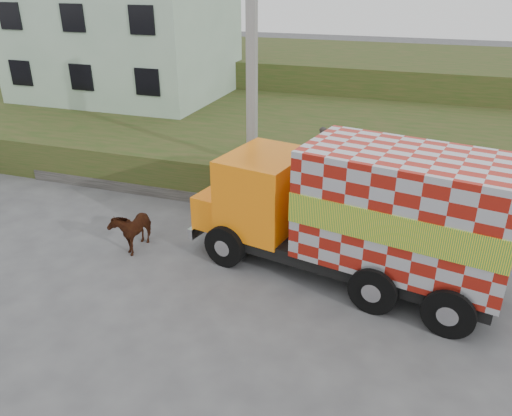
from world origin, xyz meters
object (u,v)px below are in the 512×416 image
at_px(cow, 132,228).
at_px(pedestrian, 322,149).
at_px(cargo_truck, 360,213).
at_px(utility_pole, 252,89).

distance_m(cow, pedestrian, 6.57).
relative_size(cow, pedestrian, 1.02).
bearing_deg(pedestrian, cargo_truck, 108.53).
xyz_separation_m(cargo_truck, pedestrian, (-1.84, 3.74, 0.34)).
distance_m(utility_pole, cow, 5.84).
xyz_separation_m(utility_pole, pedestrian, (2.36, 0.20, -1.82)).
relative_size(cargo_truck, pedestrian, 5.76).
height_order(utility_pole, pedestrian, utility_pole).
height_order(cargo_truck, cow, cargo_truck).
distance_m(utility_pole, pedestrian, 2.99).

